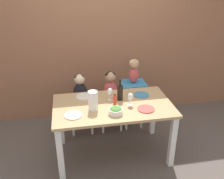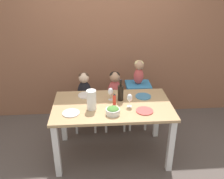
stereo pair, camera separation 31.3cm
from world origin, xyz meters
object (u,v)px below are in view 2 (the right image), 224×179
chair_far_left (85,106)px  dinner_plate_front_left (71,113)px  dinner_plate_back_left (86,95)px  wine_glass_far (111,92)px  person_child_center (115,86)px  chair_far_center (115,105)px  salad_bowl_large (113,111)px  person_baby_right (139,70)px  paper_towel_roll (91,100)px  dinner_plate_back_right (143,96)px  person_child_left (84,87)px  wine_bottle (121,92)px  wine_glass_near (130,98)px  chair_right_highchair (138,94)px  dinner_plate_front_right (145,111)px

chair_far_left → dinner_plate_front_left: size_ratio=2.25×
dinner_plate_back_left → dinner_plate_front_left: bearing=-109.5°
wine_glass_far → dinner_plate_back_left: 0.38m
person_child_center → wine_glass_far: (-0.10, -0.51, 0.16)m
chair_far_center → salad_bowl_large: bearing=-96.1°
person_baby_right → dinner_plate_front_left: size_ratio=1.77×
paper_towel_roll → salad_bowl_large: (0.25, -0.14, -0.08)m
person_child_center → dinner_plate_back_right: bearing=-53.0°
person_child_center → salad_bowl_large: bearing=-96.1°
chair_far_center → paper_towel_roll: (-0.34, -0.74, 0.50)m
person_child_left → wine_bottle: size_ratio=1.67×
wine_glass_far → dinner_plate_back_right: size_ratio=0.82×
chair_far_left → wine_glass_near: size_ratio=2.76×
wine_glass_near → chair_right_highchair: bearing=71.9°
chair_far_center → person_child_left: size_ratio=0.96×
person_child_left → wine_glass_near: 0.93m
chair_far_left → chair_far_center: 0.46m
person_child_center → paper_towel_roll: bearing=-114.9°
wine_bottle → dinner_plate_front_right: size_ratio=1.40×
wine_glass_far → dinner_plate_back_left: bearing=156.2°
chair_right_highchair → dinner_plate_back_right: bearing=-91.3°
person_child_left → person_child_center: size_ratio=1.00×
dinner_plate_back_left → person_baby_right: bearing=25.3°
wine_glass_near → wine_glass_far: (-0.22, 0.19, 0.00)m
chair_far_left → salad_bowl_large: 1.04m
chair_far_center → wine_glass_far: (-0.10, -0.51, 0.49)m
chair_far_left → person_baby_right: size_ratio=1.28×
person_child_center → dinner_plate_front_left: size_ratio=2.34×
chair_right_highchair → wine_glass_far: wine_glass_far is taller
salad_bowl_large → chair_right_highchair: bearing=62.8°
person_baby_right → wine_glass_far: 0.69m
chair_far_left → dinner_plate_front_right: bearing=-48.4°
wine_glass_near → dinner_plate_back_right: 0.35m
dinner_plate_front_left → person_baby_right: bearing=41.3°
person_child_center → salad_bowl_large: (-0.09, -0.88, 0.09)m
person_child_left → dinner_plate_front_right: person_child_left is taller
wine_glass_near → salad_bowl_large: bearing=-142.2°
chair_far_center → paper_towel_roll: 0.95m
person_child_left → dinner_plate_front_right: 1.13m
chair_far_left → wine_glass_near: 1.04m
dinner_plate_front_right → wine_glass_far: bearing=139.7°
person_child_left → person_child_center: 0.46m
chair_far_center → dinner_plate_back_left: dinner_plate_back_left is taller
wine_bottle → person_child_center: bearing=93.5°
chair_far_left → dinner_plate_back_left: dinner_plate_back_left is taller
dinner_plate_front_left → paper_towel_roll: bearing=20.8°
person_child_center → dinner_plate_front_left: 1.02m
dinner_plate_back_right → person_baby_right: bearing=88.7°
person_child_left → salad_bowl_large: bearing=-67.6°
salad_bowl_large → dinner_plate_back_left: 0.61m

